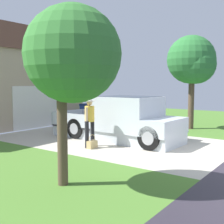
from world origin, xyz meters
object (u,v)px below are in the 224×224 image
handbag (92,144)px  neighbor_tree (75,56)px  wheeled_trash_bin (88,113)px  front_yard_tree (193,62)px  pickup_truck (124,121)px  person_with_hat (90,118)px

handbag → neighbor_tree: (-2.99, -2.04, 2.59)m
handbag → wheeled_trash_bin: bearing=41.8°
front_yard_tree → neighbor_tree: bearing=-174.6°
pickup_truck → handbag: pickup_truck is taller
handbag → front_yard_tree: bearing=-11.3°
wheeled_trash_bin → handbag: bearing=-138.2°
person_with_hat → neighbor_tree: 4.19m
pickup_truck → neighbor_tree: bearing=23.6°
front_yard_tree → neighbor_tree: (-8.95, -0.85, -0.46)m
wheeled_trash_bin → neighbor_tree: bearing=-140.9°
pickup_truck → wheeled_trash_bin: bearing=-122.2°
handbag → person_with_hat: bearing=60.6°
front_yard_tree → wheeled_trash_bin: 6.12m
person_with_hat → handbag: person_with_hat is taller
front_yard_tree → handbag: bearing=168.7°
pickup_truck → neighbor_tree: neighbor_tree is taller
wheeled_trash_bin → front_yard_tree: bearing=-76.7°
front_yard_tree → wheeled_trash_bin: bearing=103.3°
handbag → front_yard_tree: front_yard_tree is taller
handbag → pickup_truck: bearing=-5.2°
neighbor_tree → pickup_truck: bearing=21.7°
handbag → wheeled_trash_bin: size_ratio=0.44×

